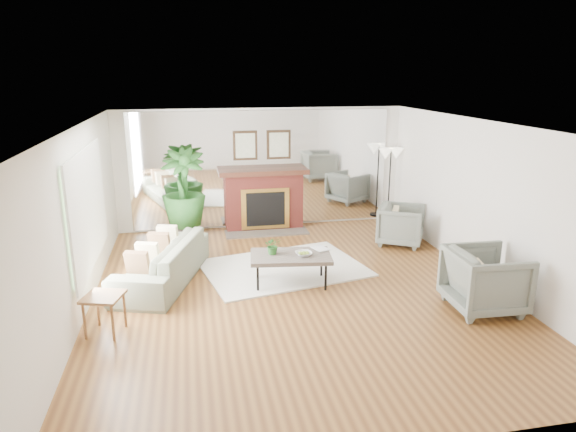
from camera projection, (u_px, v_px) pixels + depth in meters
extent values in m
plane|color=brown|center=(296.00, 290.00, 7.82)|extent=(7.00, 7.00, 0.00)
cube|color=silver|center=(80.00, 222.00, 6.92)|extent=(0.02, 7.00, 2.50)
cube|color=silver|center=(483.00, 202.00, 8.03)|extent=(0.02, 7.00, 2.50)
cube|color=silver|center=(262.00, 168.00, 10.77)|extent=(6.00, 0.02, 2.50)
cube|color=silver|center=(262.00, 169.00, 10.75)|extent=(5.40, 0.04, 2.40)
cube|color=#B2E09E|center=(87.00, 208.00, 7.28)|extent=(0.04, 2.40, 1.50)
cube|color=maroon|center=(264.00, 201.00, 10.75)|extent=(1.60, 0.40, 1.20)
cube|color=gold|center=(265.00, 209.00, 10.59)|extent=(1.00, 0.04, 0.85)
cube|color=black|center=(266.00, 209.00, 10.57)|extent=(0.80, 0.04, 0.70)
cube|color=#574F45|center=(267.00, 232.00, 10.58)|extent=(1.70, 0.55, 0.03)
cube|color=#462216|center=(264.00, 172.00, 10.56)|extent=(1.85, 0.46, 0.10)
cube|color=black|center=(245.00, 146.00, 10.52)|extent=(0.50, 0.04, 0.60)
cube|color=black|center=(279.00, 145.00, 10.65)|extent=(0.50, 0.04, 0.60)
cube|color=white|center=(284.00, 268.00, 8.66)|extent=(2.92, 2.35, 0.03)
cube|color=#574F45|center=(291.00, 256.00, 7.91)|extent=(1.32, 0.87, 0.06)
cylinder|color=black|center=(258.00, 279.00, 7.70)|extent=(0.04, 0.04, 0.43)
cylinder|color=black|center=(326.00, 277.00, 7.76)|extent=(0.04, 0.04, 0.43)
cylinder|color=black|center=(258.00, 266.00, 8.19)|extent=(0.04, 0.04, 0.43)
cylinder|color=black|center=(321.00, 265.00, 8.26)|extent=(0.04, 0.04, 0.43)
imported|color=slate|center=(162.00, 261.00, 8.07)|extent=(1.54, 2.44, 0.67)
imported|color=slate|center=(401.00, 225.00, 9.82)|extent=(1.13, 1.12, 0.76)
imported|color=slate|center=(485.00, 280.00, 7.08)|extent=(1.00, 0.97, 0.88)
cube|color=olive|center=(103.00, 297.00, 6.41)|extent=(0.57, 0.57, 0.04)
cylinder|color=olive|center=(84.00, 321.00, 6.32)|extent=(0.04, 0.04, 0.49)
cylinder|color=olive|center=(113.00, 323.00, 6.29)|extent=(0.04, 0.04, 0.49)
cylinder|color=olive|center=(98.00, 308.00, 6.67)|extent=(0.04, 0.04, 0.49)
cylinder|color=olive|center=(125.00, 309.00, 6.64)|extent=(0.04, 0.04, 0.49)
cylinder|color=black|center=(186.00, 229.00, 10.24)|extent=(0.52, 0.52, 0.37)
imported|color=#295B21|center=(183.00, 188.00, 10.01)|extent=(0.90, 0.90, 1.52)
cylinder|color=black|center=(387.00, 223.00, 11.24)|extent=(0.28, 0.28, 0.04)
cylinder|color=black|center=(389.00, 188.00, 11.03)|extent=(0.03, 0.03, 1.60)
cone|color=beige|center=(386.00, 154.00, 10.80)|extent=(0.30, 0.30, 0.22)
cone|color=beige|center=(396.00, 153.00, 10.85)|extent=(0.30, 0.30, 0.22)
imported|color=#295B21|center=(273.00, 245.00, 7.89)|extent=(0.27, 0.24, 0.28)
imported|color=olive|center=(304.00, 254.00, 7.84)|extent=(0.28, 0.28, 0.06)
imported|color=olive|center=(315.00, 250.00, 8.09)|extent=(0.29, 0.33, 0.02)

